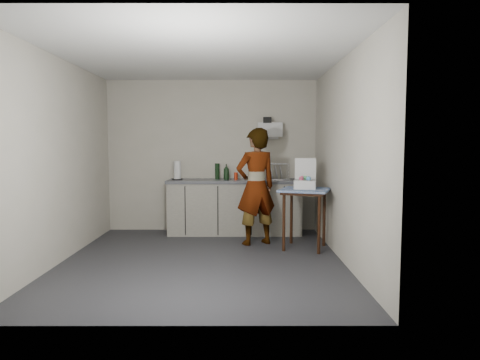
{
  "coord_description": "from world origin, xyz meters",
  "views": [
    {
      "loc": [
        0.48,
        -5.43,
        1.51
      ],
      "look_at": [
        0.49,
        0.45,
        1.01
      ],
      "focal_mm": 32.0,
      "sensor_mm": 36.0,
      "label": 1
    }
  ],
  "objects_px": {
    "standing_man": "(256,187)",
    "soda_can": "(236,176)",
    "bakery_box": "(305,182)",
    "dark_bottle": "(217,171)",
    "soap_bottle": "(226,172)",
    "dish_rack": "(277,176)",
    "kitchen_counter": "(235,208)",
    "paper_towel": "(177,171)",
    "side_table": "(305,197)"
  },
  "relations": [
    {
      "from": "bakery_box",
      "to": "dark_bottle",
      "type": "bearing_deg",
      "value": 151.24
    },
    {
      "from": "standing_man",
      "to": "soda_can",
      "type": "bearing_deg",
      "value": -93.37
    },
    {
      "from": "paper_towel",
      "to": "bakery_box",
      "type": "height_order",
      "value": "bakery_box"
    },
    {
      "from": "soap_bottle",
      "to": "bakery_box",
      "type": "distance_m",
      "value": 1.53
    },
    {
      "from": "kitchen_counter",
      "to": "standing_man",
      "type": "xyz_separation_m",
      "value": [
        0.32,
        -0.79,
        0.44
      ]
    },
    {
      "from": "paper_towel",
      "to": "dark_bottle",
      "type": "bearing_deg",
      "value": 7.87
    },
    {
      "from": "soda_can",
      "to": "paper_towel",
      "type": "relative_size",
      "value": 0.39
    },
    {
      "from": "side_table",
      "to": "paper_towel",
      "type": "relative_size",
      "value": 2.77
    },
    {
      "from": "soda_can",
      "to": "dish_rack",
      "type": "bearing_deg",
      "value": 0.99
    },
    {
      "from": "side_table",
      "to": "bakery_box",
      "type": "relative_size",
      "value": 2.01
    },
    {
      "from": "dark_bottle",
      "to": "bakery_box",
      "type": "distance_m",
      "value": 1.71
    },
    {
      "from": "dark_bottle",
      "to": "paper_towel",
      "type": "bearing_deg",
      "value": -172.13
    },
    {
      "from": "soap_bottle",
      "to": "dish_rack",
      "type": "height_order",
      "value": "dish_rack"
    },
    {
      "from": "dark_bottle",
      "to": "dish_rack",
      "type": "relative_size",
      "value": 0.69
    },
    {
      "from": "soda_can",
      "to": "bakery_box",
      "type": "bearing_deg",
      "value": -44.86
    },
    {
      "from": "kitchen_counter",
      "to": "side_table",
      "type": "distance_m",
      "value": 1.5
    },
    {
      "from": "soap_bottle",
      "to": "soda_can",
      "type": "bearing_deg",
      "value": 3.53
    },
    {
      "from": "dark_bottle",
      "to": "paper_towel",
      "type": "height_order",
      "value": "paper_towel"
    },
    {
      "from": "standing_man",
      "to": "paper_towel",
      "type": "bearing_deg",
      "value": -55.8
    },
    {
      "from": "standing_man",
      "to": "soap_bottle",
      "type": "relative_size",
      "value": 6.64
    },
    {
      "from": "soda_can",
      "to": "side_table",
      "type": "bearing_deg",
      "value": -46.68
    },
    {
      "from": "dark_bottle",
      "to": "dish_rack",
      "type": "distance_m",
      "value": 1.01
    },
    {
      "from": "side_table",
      "to": "dish_rack",
      "type": "xyz_separation_m",
      "value": [
        -0.31,
        1.07,
        0.22
      ]
    },
    {
      "from": "dish_rack",
      "to": "dark_bottle",
      "type": "bearing_deg",
      "value": 175.89
    },
    {
      "from": "standing_man",
      "to": "soap_bottle",
      "type": "distance_m",
      "value": 0.93
    },
    {
      "from": "paper_towel",
      "to": "bakery_box",
      "type": "relative_size",
      "value": 0.72
    },
    {
      "from": "standing_man",
      "to": "bakery_box",
      "type": "xyz_separation_m",
      "value": [
        0.7,
        -0.21,
        0.09
      ]
    },
    {
      "from": "soap_bottle",
      "to": "dark_bottle",
      "type": "xyz_separation_m",
      "value": [
        -0.16,
        0.09,
        0.0
      ]
    },
    {
      "from": "dark_bottle",
      "to": "standing_man",
      "type": "bearing_deg",
      "value": -54.61
    },
    {
      "from": "standing_man",
      "to": "dish_rack",
      "type": "height_order",
      "value": "standing_man"
    },
    {
      "from": "soda_can",
      "to": "dark_bottle",
      "type": "bearing_deg",
      "value": 165.16
    },
    {
      "from": "dish_rack",
      "to": "bakery_box",
      "type": "height_order",
      "value": "bakery_box"
    },
    {
      "from": "soap_bottle",
      "to": "bakery_box",
      "type": "xyz_separation_m",
      "value": [
        1.16,
        -0.99,
        -0.08
      ]
    },
    {
      "from": "bakery_box",
      "to": "soap_bottle",
      "type": "bearing_deg",
      "value": 150.24
    },
    {
      "from": "soap_bottle",
      "to": "paper_towel",
      "type": "bearing_deg",
      "value": 179.84
    },
    {
      "from": "kitchen_counter",
      "to": "paper_towel",
      "type": "xyz_separation_m",
      "value": [
        -0.96,
        -0.0,
        0.63
      ]
    },
    {
      "from": "standing_man",
      "to": "dark_bottle",
      "type": "xyz_separation_m",
      "value": [
        -0.62,
        0.88,
        0.17
      ]
    },
    {
      "from": "dish_rack",
      "to": "soda_can",
      "type": "bearing_deg",
      "value": -179.01
    },
    {
      "from": "side_table",
      "to": "dark_bottle",
      "type": "height_order",
      "value": "dark_bottle"
    },
    {
      "from": "paper_towel",
      "to": "soda_can",
      "type": "bearing_deg",
      "value": 0.44
    },
    {
      "from": "kitchen_counter",
      "to": "soda_can",
      "type": "xyz_separation_m",
      "value": [
        0.02,
        0.0,
        0.54
      ]
    },
    {
      "from": "standing_man",
      "to": "dish_rack",
      "type": "bearing_deg",
      "value": -139.84
    },
    {
      "from": "side_table",
      "to": "dark_bottle",
      "type": "xyz_separation_m",
      "value": [
        -1.31,
        1.14,
        0.29
      ]
    },
    {
      "from": "soda_can",
      "to": "dark_bottle",
      "type": "xyz_separation_m",
      "value": [
        -0.32,
        0.08,
        0.07
      ]
    },
    {
      "from": "kitchen_counter",
      "to": "dish_rack",
      "type": "bearing_deg",
      "value": 1.19
    },
    {
      "from": "standing_man",
      "to": "bakery_box",
      "type": "relative_size",
      "value": 4.04
    },
    {
      "from": "side_table",
      "to": "dish_rack",
      "type": "height_order",
      "value": "dish_rack"
    },
    {
      "from": "standing_man",
      "to": "soap_bottle",
      "type": "xyz_separation_m",
      "value": [
        -0.47,
        0.78,
        0.17
      ]
    },
    {
      "from": "soda_can",
      "to": "dark_bottle",
      "type": "distance_m",
      "value": 0.34
    },
    {
      "from": "kitchen_counter",
      "to": "soap_bottle",
      "type": "height_order",
      "value": "soap_bottle"
    }
  ]
}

